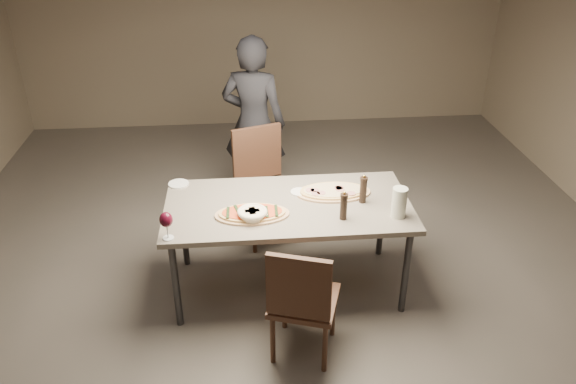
{
  "coord_description": "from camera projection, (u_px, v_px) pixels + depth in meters",
  "views": [
    {
      "loc": [
        -0.32,
        -3.54,
        2.81
      ],
      "look_at": [
        0.0,
        0.0,
        0.85
      ],
      "focal_mm": 35.0,
      "sensor_mm": 36.0,
      "label": 1
    }
  ],
  "objects": [
    {
      "name": "room",
      "position": [
        288.0,
        121.0,
        3.79
      ],
      "size": [
        7.0,
        7.0,
        7.0
      ],
      "color": "#59534D",
      "rests_on": "ground"
    },
    {
      "name": "dining_table",
      "position": [
        288.0,
        211.0,
        4.13
      ],
      "size": [
        1.8,
        0.9,
        0.75
      ],
      "color": "slate",
      "rests_on": "ground"
    },
    {
      "name": "zucchini_pizza",
      "position": [
        252.0,
        213.0,
        3.96
      ],
      "size": [
        0.53,
        0.29,
        0.05
      ],
      "rotation": [
        0.0,
        0.0,
        -0.31
      ],
      "color": "tan",
      "rests_on": "dining_table"
    },
    {
      "name": "ham_pizza",
      "position": [
        333.0,
        192.0,
        4.24
      ],
      "size": [
        0.57,
        0.31,
        0.04
      ],
      "rotation": [
        0.0,
        0.0,
        0.13
      ],
      "color": "tan",
      "rests_on": "dining_table"
    },
    {
      "name": "bread_basket",
      "position": [
        252.0,
        214.0,
        3.9
      ],
      "size": [
        0.21,
        0.21,
        0.08
      ],
      "rotation": [
        0.0,
        0.0,
        0.19
      ],
      "color": "#F8E9C9",
      "rests_on": "dining_table"
    },
    {
      "name": "oil_dish",
      "position": [
        299.0,
        192.0,
        4.25
      ],
      "size": [
        0.13,
        0.13,
        0.02
      ],
      "rotation": [
        0.0,
        0.0,
        -0.3
      ],
      "color": "white",
      "rests_on": "dining_table"
    },
    {
      "name": "pepper_mill_left",
      "position": [
        344.0,
        206.0,
        3.88
      ],
      "size": [
        0.06,
        0.06,
        0.22
      ],
      "rotation": [
        0.0,
        0.0,
        -0.26
      ],
      "color": "black",
      "rests_on": "dining_table"
    },
    {
      "name": "pepper_mill_right",
      "position": [
        363.0,
        189.0,
        4.08
      ],
      "size": [
        0.06,
        0.06,
        0.22
      ],
      "rotation": [
        0.0,
        0.0,
        0.01
      ],
      "color": "black",
      "rests_on": "dining_table"
    },
    {
      "name": "carafe",
      "position": [
        399.0,
        202.0,
        3.9
      ],
      "size": [
        0.11,
        0.11,
        0.22
      ],
      "rotation": [
        0.0,
        0.0,
        -0.09
      ],
      "color": "silver",
      "rests_on": "dining_table"
    },
    {
      "name": "wine_glass",
      "position": [
        166.0,
        221.0,
        3.64
      ],
      "size": [
        0.09,
        0.09,
        0.2
      ],
      "rotation": [
        0.0,
        0.0,
        -0.43
      ],
      "color": "silver",
      "rests_on": "dining_table"
    },
    {
      "name": "side_plate",
      "position": [
        179.0,
        184.0,
        4.37
      ],
      "size": [
        0.16,
        0.16,
        0.01
      ],
      "rotation": [
        0.0,
        0.0,
        0.09
      ],
      "color": "white",
      "rests_on": "dining_table"
    },
    {
      "name": "chair_near",
      "position": [
        302.0,
        298.0,
        3.56
      ],
      "size": [
        0.53,
        0.53,
        0.89
      ],
      "rotation": [
        0.0,
        0.0,
        -0.31
      ],
      "color": "#41271B",
      "rests_on": "ground"
    },
    {
      "name": "chair_far",
      "position": [
        262.0,
        178.0,
        4.9
      ],
      "size": [
        0.59,
        0.59,
        0.98
      ],
      "rotation": [
        0.0,
        0.0,
        3.46
      ],
      "color": "#41271B",
      "rests_on": "ground"
    },
    {
      "name": "diner",
      "position": [
        254.0,
        123.0,
        5.27
      ],
      "size": [
        0.7,
        0.56,
        1.66
      ],
      "primitive_type": "imported",
      "rotation": [
        0.0,
        0.0,
        2.83
      ],
      "color": "black",
      "rests_on": "ground"
    }
  ]
}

